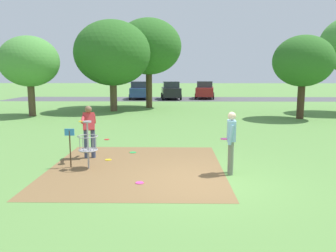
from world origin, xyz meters
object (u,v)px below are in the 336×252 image
Objects in this scene: tree_near_left at (303,61)px; tree_mid_right at (113,51)px; frisbee_near_basket at (82,150)px; tree_mid_left at (149,47)px; parked_car_leftmost at (139,90)px; parked_car_center_left at (171,90)px; player_foreground_watching at (89,128)px; frisbee_mid_grass at (140,183)px; frisbee_far_left at (108,160)px; frisbee_far_right at (133,152)px; parked_car_center_right at (205,90)px; frisbee_by_tee at (107,139)px; disc_golf_basket at (86,143)px; tree_mid_center at (112,53)px; player_throwing at (231,139)px; tree_far_left at (29,62)px.

tree_mid_right reaches higher than tree_near_left.
frisbee_near_basket is 0.03× the size of tree_mid_left.
parked_car_center_left is at bearing -2.65° from parked_car_leftmost.
tree_mid_right is (-12.39, 6.53, 0.99)m from tree_near_left.
frisbee_mid_grass is at bearing -53.40° from player_foreground_watching.
tree_near_left is at bearing -53.36° from parked_car_leftmost.
parked_car_center_left is at bearing 86.00° from frisbee_far_left.
frisbee_far_right is 0.05× the size of parked_car_center_right.
frisbee_by_tee is (0.53, 1.88, 0.00)m from frisbee_near_basket.
frisbee_far_right is 16.47m from tree_mid_right.
frisbee_near_basket is 0.04× the size of tree_near_left.
tree_near_left is 19.01m from parked_car_leftmost.
frisbee_mid_grass is (1.88, -2.53, -0.98)m from player_foreground_watching.
parked_car_center_right reaches higher than disc_golf_basket.
tree_mid_center reaches higher than frisbee_by_tee.
player_throwing is at bearing -78.73° from tree_mid_left.
player_foreground_watching is at bearing -92.68° from tree_mid_left.
frisbee_by_tee is 2.65m from frisbee_far_right.
tree_mid_center reaches higher than player_foreground_watching.
tree_mid_right is at bearing -130.88° from parked_car_center_right.
frisbee_near_basket is at bearing -58.91° from tree_far_left.
disc_golf_basket is 2.59m from frisbee_near_basket.
frisbee_by_tee is at bearing 90.91° from player_foreground_watching.
parked_car_center_left is 0.99× the size of parked_car_center_right.
frisbee_mid_grass is at bearing -86.54° from tree_mid_left.
parked_car_center_left is at bearing 87.40° from frisbee_far_right.
tree_far_left is (-4.27, -5.56, -0.97)m from tree_mid_right.
tree_far_left is at bearing 122.51° from frisbee_far_left.
frisbee_by_tee is at bearing -50.66° from tree_far_left.
parked_car_leftmost is (0.70, 11.25, -3.17)m from tree_mid_center.
parked_car_center_left is (1.09, 23.95, 0.91)m from frisbee_far_right.
frisbee_far_right is 0.06× the size of parked_car_center_left.
frisbee_mid_grass is 17.00m from tree_mid_center.
tree_near_left reaches higher than disc_golf_basket.
disc_golf_basket is 0.32× the size of parked_car_leftmost.
player_throwing is at bearing -47.18° from frisbee_by_tee.
frisbee_near_basket is at bearing 131.01° from frisbee_far_left.
tree_far_left reaches higher than tree_near_left.
frisbee_mid_grass is 0.03× the size of tree_mid_right.
tree_near_left reaches higher than parked_car_center_left.
player_foreground_watching is 16.73m from tree_mid_right.
disc_golf_basket is at bearing -87.52° from parked_car_leftmost.
frisbee_mid_grass is at bearing -98.34° from parked_car_center_right.
tree_mid_center reaches higher than tree_near_left.
frisbee_mid_grass is 0.99× the size of frisbee_far_left.
tree_far_left is (-6.54, 11.90, 2.66)m from disc_golf_basket.
disc_golf_basket is 2.26m from frisbee_mid_grass.
disc_golf_basket is 0.32× the size of parked_car_center_right.
disc_golf_basket is at bearing -82.96° from tree_mid_center.
parked_car_center_right is at bearing 13.73° from parked_car_center_left.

